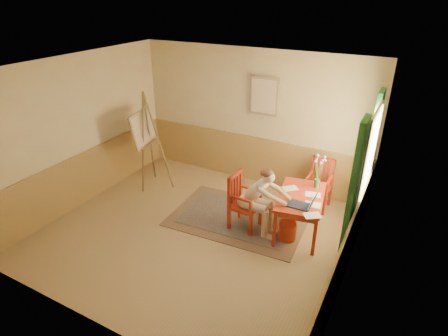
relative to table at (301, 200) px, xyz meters
The scene contains 14 objects.
room 1.92m from the table, 151.91° to the right, with size 5.04×4.54×2.84m.
wainscot 1.56m from the table, behind, with size 5.00×4.50×1.00m.
window 1.15m from the table, 17.40° to the left, with size 0.12×2.01×2.20m.
wall_portrait 2.28m from the table, 133.46° to the left, with size 0.60×0.05×0.76m.
rug 1.26m from the table, behind, with size 2.49×1.73×0.02m.
table is the anchor object (origin of this frame).
chair_left 0.98m from the table, 161.63° to the right, with size 0.48×0.47×1.01m.
chair_back 0.99m from the table, 85.99° to the left, with size 0.44×0.46×0.97m.
figure 0.71m from the table, 152.35° to the right, with size 0.92×0.40×1.23m.
laptop 0.37m from the table, 67.18° to the right, with size 0.42×0.26×0.25m.
papers 0.19m from the table, 39.83° to the right, with size 0.88×0.94×0.00m.
vase 0.57m from the table, 71.71° to the left, with size 0.20×0.29×0.59m.
wastebasket 0.56m from the table, 108.26° to the right, with size 0.29×0.29×0.31m, color #B9381D.
easel 3.40m from the table, behind, with size 0.77×0.91×2.03m.
Camera 1 is at (2.91, -4.44, 3.83)m, focal length 29.64 mm.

